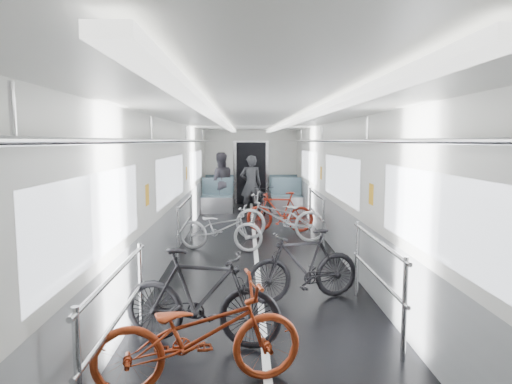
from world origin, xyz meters
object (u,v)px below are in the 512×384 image
bike_left_far (220,228)px  person_standing (251,185)px  bike_left_mid (201,297)px  bike_right_far (280,212)px  bike_left_near (199,334)px  bike_aisle (262,199)px  person_seated (220,182)px  bike_right_mid (280,217)px  bike_right_near (303,265)px

bike_left_far → person_standing: (0.63, 4.31, 0.40)m
bike_left_mid → bike_right_far: bearing=1.5°
bike_left_far → bike_left_near: bearing=-165.7°
bike_aisle → person_standing: 0.52m
person_seated → bike_right_mid: bearing=98.7°
bike_left_far → person_seated: 4.97m
bike_left_far → bike_right_far: bearing=-22.5°
bike_left_far → person_seated: bearing=16.4°
bike_right_mid → person_seated: person_seated is taller
bike_right_near → person_seated: (-1.48, 7.68, 0.40)m
bike_left_mid → bike_left_far: bike_left_mid is taller
bike_right_mid → bike_left_near: bearing=4.4°
bike_right_far → bike_right_near: bearing=7.0°
bike_left_near → bike_left_mid: bike_left_mid is taller
bike_aisle → person_seated: (-1.20, 0.63, 0.45)m
bike_right_mid → bike_aisle: bearing=-160.6°
bike_left_near → bike_right_mid: (1.09, 5.61, 0.04)m
bike_right_mid → bike_aisle: 3.50m
bike_right_mid → person_seated: bearing=-145.3°
bike_right_near → bike_right_far: size_ratio=1.01×
bike_left_mid → person_standing: bearing=9.4°
bike_left_near → bike_right_mid: bike_right_mid is taller
person_seated → bike_right_far: bearing=104.8°
bike_left_mid → person_seated: bearing=15.4°
bike_right_near → person_seated: size_ratio=0.89×
bike_right_far → bike_right_mid: bearing=2.9°
person_seated → bike_right_near: bearing=90.4°
bike_left_near → bike_aisle: size_ratio=1.11×
bike_left_far → bike_right_mid: 1.43m
bike_left_mid → person_seated: 8.95m
bike_aisle → bike_right_far: bearing=-88.4°
bike_aisle → person_standing: size_ratio=0.94×
bike_left_mid → bike_right_mid: size_ratio=0.87×
bike_right_mid → bike_right_far: bearing=-169.1°
bike_left_mid → bike_aisle: bike_left_mid is taller
bike_left_far → bike_right_far: size_ratio=1.07×
bike_left_mid → bike_aisle: 8.35m
bike_left_mid → bike_aisle: bearing=7.3°
bike_aisle → bike_left_mid: bearing=-101.7°
bike_right_near → person_seated: person_seated is taller
bike_right_near → bike_right_mid: (-0.04, 3.55, 0.04)m
bike_left_near → person_standing: 9.12m
person_seated → bike_aisle: bearing=141.6°
bike_right_near → bike_aisle: 7.05m
bike_left_mid → bike_left_far: 3.99m
person_standing → bike_right_far: bearing=98.6°
bike_left_near → bike_right_mid: 5.71m
person_standing → bike_aisle: bearing=175.0°
bike_right_near → bike_right_far: (0.04, 4.47, -0.01)m
bike_aisle → bike_right_near: bearing=-93.1°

